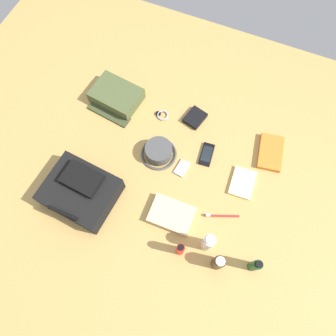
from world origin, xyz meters
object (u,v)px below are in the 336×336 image
(shampoo_bottle, at_px, (255,265))
(paperback_novel, at_px, (270,152))
(toiletry_pouch, at_px, (116,96))
(bucket_hat, at_px, (159,152))
(sunscreen_spray, at_px, (180,249))
(cell_phone, at_px, (207,154))
(notepad, at_px, (243,183))
(wristwatch, at_px, (162,115))
(media_player, at_px, (182,168))
(folded_towel, at_px, (172,215))
(toothpaste_tube, at_px, (208,243))
(backpack, at_px, (81,191))
(wallet, at_px, (195,118))
(toothbrush, at_px, (220,216))
(cologne_bottle, at_px, (218,263))

(shampoo_bottle, relative_size, paperback_novel, 0.64)
(toiletry_pouch, distance_m, bucket_hat, 0.40)
(sunscreen_spray, xyz_separation_m, cell_phone, (0.05, -0.49, -0.06))
(cell_phone, relative_size, notepad, 0.86)
(notepad, bearing_deg, wristwatch, -24.78)
(media_player, height_order, folded_towel, folded_towel)
(paperback_novel, bearing_deg, toothpaste_tube, 75.72)
(shampoo_bottle, xyz_separation_m, paperback_novel, (0.08, -0.56, -0.05))
(backpack, height_order, notepad, backpack)
(media_player, xyz_separation_m, wallet, (0.04, -0.29, 0.01))
(cell_phone, bearing_deg, backpack, 42.01)
(bucket_hat, bearing_deg, cell_phone, -158.07)
(cell_phone, xyz_separation_m, toothbrush, (-0.17, 0.27, 0.00))
(backpack, bearing_deg, wristwatch, -107.63)
(toiletry_pouch, distance_m, notepad, 0.80)
(notepad, relative_size, folded_towel, 0.75)
(cologne_bottle, height_order, folded_towel, cologne_bottle)
(sunscreen_spray, bearing_deg, backpack, -7.13)
(toothpaste_tube, distance_m, wristwatch, 0.71)
(paperback_novel, bearing_deg, wallet, -5.52)
(cell_phone, relative_size, wristwatch, 1.82)
(shampoo_bottle, relative_size, media_player, 1.48)
(toiletry_pouch, relative_size, folded_towel, 1.36)
(backpack, relative_size, sunscreen_spray, 2.41)
(bucket_hat, height_order, shampoo_bottle, shampoo_bottle)
(bucket_hat, xyz_separation_m, paperback_novel, (-0.52, -0.22, -0.02))
(cologne_bottle, bearing_deg, bucket_hat, -41.11)
(toothpaste_tube, xyz_separation_m, sunscreen_spray, (0.10, 0.07, -0.01))
(wristwatch, relative_size, notepad, 0.47)
(wallet, relative_size, folded_towel, 0.55)
(shampoo_bottle, relative_size, sunscreen_spray, 0.95)
(backpack, distance_m, bucket_hat, 0.42)
(wallet, bearing_deg, bucket_hat, 84.82)
(bucket_hat, bearing_deg, folded_towel, 124.02)
(backpack, xyz_separation_m, shampoo_bottle, (-0.84, 0.00, 0.01))
(shampoo_bottle, xyz_separation_m, cologne_bottle, (0.15, 0.05, -0.00))
(wristwatch, relative_size, folded_towel, 0.36)
(wristwatch, bearing_deg, wallet, -163.92)
(backpack, height_order, folded_towel, backpack)
(cell_phone, bearing_deg, paperback_novel, -155.78)
(wallet, bearing_deg, notepad, 158.76)
(paperback_novel, distance_m, folded_towel, 0.59)
(toothpaste_tube, distance_m, media_player, 0.40)
(bucket_hat, height_order, notepad, bucket_hat)
(toothpaste_tube, bearing_deg, bucket_hat, -41.50)
(toothpaste_tube, xyz_separation_m, cell_phone, (0.15, -0.42, -0.08))
(shampoo_bottle, bearing_deg, cologne_bottle, 18.21)
(cologne_bottle, distance_m, media_player, 0.48)
(cologne_bottle, relative_size, wristwatch, 1.76)
(toiletry_pouch, bearing_deg, sunscreen_spray, 135.29)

